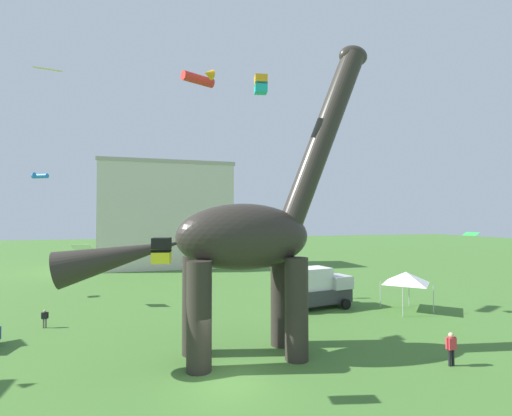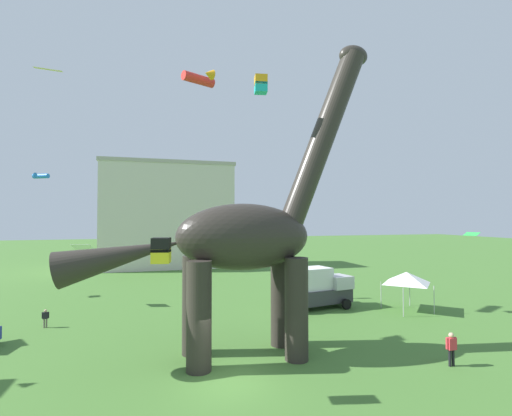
{
  "view_description": "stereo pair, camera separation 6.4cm",
  "coord_description": "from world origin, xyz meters",
  "px_view_note": "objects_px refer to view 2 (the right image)",
  "views": [
    {
      "loc": [
        -3.51,
        -15.95,
        7.17
      ],
      "look_at": [
        2.09,
        3.29,
        7.71
      ],
      "focal_mm": 25.96,
      "sensor_mm": 36.0,
      "label": 1
    },
    {
      "loc": [
        -3.45,
        -15.96,
        7.17
      ],
      "look_at": [
        2.09,
        3.29,
        7.71
      ],
      "focal_mm": 25.96,
      "sensor_mm": 36.0,
      "label": 2
    }
  ],
  "objects_px": {
    "festival_canopy_tent": "(406,278)",
    "kite_mid_left": "(83,247)",
    "parked_box_truck": "(316,287)",
    "kite_far_right": "(472,234)",
    "person_strolling_adult": "(451,346)",
    "dinosaur_sculpture": "(242,237)",
    "kite_near_high": "(261,84)",
    "kite_near_low": "(201,78)",
    "person_watching_child": "(45,317)",
    "person_far_spectator": "(348,287)",
    "kite_drifting": "(48,70)",
    "kite_apex": "(161,250)",
    "kite_trailing": "(39,176)"
  },
  "relations": [
    {
      "from": "kite_near_low",
      "to": "kite_far_right",
      "type": "distance_m",
      "value": 23.1
    },
    {
      "from": "person_watching_child",
      "to": "kite_drifting",
      "type": "relative_size",
      "value": 0.74
    },
    {
      "from": "kite_far_right",
      "to": "person_far_spectator",
      "type": "bearing_deg",
      "value": 122.48
    },
    {
      "from": "person_strolling_adult",
      "to": "kite_drifting",
      "type": "bearing_deg",
      "value": -39.21
    },
    {
      "from": "person_watching_child",
      "to": "kite_mid_left",
      "type": "distance_m",
      "value": 7.13
    },
    {
      "from": "dinosaur_sculpture",
      "to": "kite_mid_left",
      "type": "xyz_separation_m",
      "value": [
        -9.87,
        14.21,
        -1.42
      ]
    },
    {
      "from": "parked_box_truck",
      "to": "kite_far_right",
      "type": "distance_m",
      "value": 11.99
    },
    {
      "from": "dinosaur_sculpture",
      "to": "kite_far_right",
      "type": "distance_m",
      "value": 17.84
    },
    {
      "from": "kite_mid_left",
      "to": "kite_drifting",
      "type": "distance_m",
      "value": 14.41
    },
    {
      "from": "person_far_spectator",
      "to": "kite_near_low",
      "type": "height_order",
      "value": "kite_near_low"
    },
    {
      "from": "kite_drifting",
      "to": "kite_far_right",
      "type": "distance_m",
      "value": 29.72
    },
    {
      "from": "kite_drifting",
      "to": "parked_box_truck",
      "type": "bearing_deg",
      "value": 10.88
    },
    {
      "from": "kite_far_right",
      "to": "kite_drifting",
      "type": "bearing_deg",
      "value": 175.31
    },
    {
      "from": "person_far_spectator",
      "to": "kite_near_high",
      "type": "bearing_deg",
      "value": -141.11
    },
    {
      "from": "parked_box_truck",
      "to": "kite_near_low",
      "type": "xyz_separation_m",
      "value": [
        -9.12,
        0.91,
        16.22
      ]
    },
    {
      "from": "kite_trailing",
      "to": "kite_near_low",
      "type": "bearing_deg",
      "value": -35.92
    },
    {
      "from": "kite_near_high",
      "to": "kite_far_right",
      "type": "height_order",
      "value": "kite_near_high"
    },
    {
      "from": "kite_mid_left",
      "to": "person_far_spectator",
      "type": "bearing_deg",
      "value": -8.54
    },
    {
      "from": "kite_far_right",
      "to": "kite_near_low",
      "type": "bearing_deg",
      "value": 160.05
    },
    {
      "from": "parked_box_truck",
      "to": "kite_far_right",
      "type": "bearing_deg",
      "value": -42.57
    },
    {
      "from": "festival_canopy_tent",
      "to": "kite_mid_left",
      "type": "bearing_deg",
      "value": 160.61
    },
    {
      "from": "dinosaur_sculpture",
      "to": "kite_apex",
      "type": "height_order",
      "value": "dinosaur_sculpture"
    },
    {
      "from": "person_far_spectator",
      "to": "parked_box_truck",
      "type": "bearing_deg",
      "value": -153.75
    },
    {
      "from": "person_far_spectator",
      "to": "festival_canopy_tent",
      "type": "xyz_separation_m",
      "value": [
        2.1,
        -5.23,
        1.54
      ]
    },
    {
      "from": "person_watching_child",
      "to": "person_far_spectator",
      "type": "bearing_deg",
      "value": 39.99
    },
    {
      "from": "kite_apex",
      "to": "kite_drifting",
      "type": "height_order",
      "value": "kite_drifting"
    },
    {
      "from": "parked_box_truck",
      "to": "kite_apex",
      "type": "height_order",
      "value": "kite_apex"
    },
    {
      "from": "festival_canopy_tent",
      "to": "kite_near_low",
      "type": "xyz_separation_m",
      "value": [
        -15.46,
        3.71,
        15.32
      ]
    },
    {
      "from": "festival_canopy_tent",
      "to": "person_strolling_adult",
      "type": "bearing_deg",
      "value": -117.56
    },
    {
      "from": "dinosaur_sculpture",
      "to": "kite_drifting",
      "type": "bearing_deg",
      "value": 176.74
    },
    {
      "from": "festival_canopy_tent",
      "to": "kite_near_high",
      "type": "relative_size",
      "value": 3.29
    },
    {
      "from": "kite_apex",
      "to": "kite_near_high",
      "type": "height_order",
      "value": "kite_near_high"
    },
    {
      "from": "kite_near_high",
      "to": "kite_far_right",
      "type": "xyz_separation_m",
      "value": [
        16.44,
        1.94,
        -8.53
      ]
    },
    {
      "from": "kite_apex",
      "to": "kite_mid_left",
      "type": "bearing_deg",
      "value": 107.41
    },
    {
      "from": "person_watching_child",
      "to": "kite_mid_left",
      "type": "relative_size",
      "value": 0.67
    },
    {
      "from": "person_strolling_adult",
      "to": "kite_near_high",
      "type": "relative_size",
      "value": 1.68
    },
    {
      "from": "dinosaur_sculpture",
      "to": "person_far_spectator",
      "type": "height_order",
      "value": "dinosaur_sculpture"
    },
    {
      "from": "kite_near_high",
      "to": "kite_trailing",
      "type": "bearing_deg",
      "value": 130.24
    },
    {
      "from": "festival_canopy_tent",
      "to": "kite_near_low",
      "type": "height_order",
      "value": "kite_near_low"
    },
    {
      "from": "person_watching_child",
      "to": "kite_near_high",
      "type": "distance_m",
      "value": 20.14
    },
    {
      "from": "festival_canopy_tent",
      "to": "kite_mid_left",
      "type": "xyz_separation_m",
      "value": [
        -24.34,
        8.57,
        2.22
      ]
    },
    {
      "from": "dinosaur_sculpture",
      "to": "kite_near_high",
      "type": "relative_size",
      "value": 17.9
    },
    {
      "from": "person_strolling_adult",
      "to": "kite_mid_left",
      "type": "xyz_separation_m",
      "value": [
        -19.34,
        18.16,
        3.79
      ]
    },
    {
      "from": "person_strolling_adult",
      "to": "kite_near_low",
      "type": "distance_m",
      "value": 23.91
    },
    {
      "from": "parked_box_truck",
      "to": "kite_far_right",
      "type": "relative_size",
      "value": 5.22
    },
    {
      "from": "kite_near_high",
      "to": "dinosaur_sculpture",
      "type": "bearing_deg",
      "value": -151.41
    },
    {
      "from": "kite_far_right",
      "to": "dinosaur_sculpture",
      "type": "bearing_deg",
      "value": -171.64
    },
    {
      "from": "kite_drifting",
      "to": "person_watching_child",
      "type": "bearing_deg",
      "value": 102.73
    },
    {
      "from": "person_watching_child",
      "to": "kite_near_high",
      "type": "bearing_deg",
      "value": 1.84
    },
    {
      "from": "parked_box_truck",
      "to": "person_strolling_adult",
      "type": "relative_size",
      "value": 3.67
    }
  ]
}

